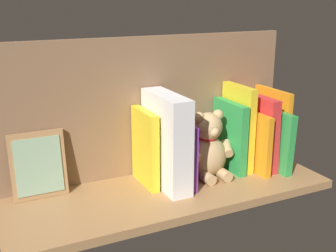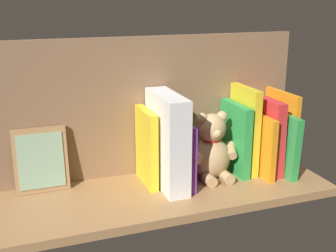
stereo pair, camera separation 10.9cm
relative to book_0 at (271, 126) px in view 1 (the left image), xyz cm
name	(u,v)px [view 1 (the left image)]	position (x,y,z in cm)	size (l,w,h in cm)	color
ground_plane	(168,192)	(36.34, 4.10, -12.26)	(85.31, 30.68, 2.20)	#A87A4C
shelf_back_panel	(147,106)	(36.34, -8.98, 7.98)	(85.31, 1.50, 38.27)	#886446
book_0	(271,126)	(0.00, 0.00, 0.00)	(1.48, 15.67, 22.32)	orange
book_1	(269,137)	(2.55, 2.22, -2.52)	(2.14, 20.11, 17.29)	green
book_2	(257,131)	(5.85, 0.75, -0.56)	(2.96, 17.18, 21.19)	red
book_3	(249,139)	(8.93, 1.53, -2.52)	(1.70, 18.73, 17.27)	orange
book_4	(238,127)	(11.60, -0.74, 1.01)	(2.16, 14.19, 24.33)	yellow
book_5	(229,136)	(14.59, -0.40, -1.19)	(2.35, 14.86, 19.94)	green
teddy_bear	(208,148)	(22.73, 1.55, -2.91)	(15.21, 11.89, 18.73)	tan
book_6	(180,151)	(31.50, 1.21, -2.44)	(1.31, 18.09, 17.45)	purple
dictionary_thick_white	(166,141)	(35.77, 1.97, 1.23)	(5.73, 19.40, 24.78)	white
book_7	(145,148)	(40.49, -1.12, -1.01)	(2.24, 13.43, 20.30)	yellow
picture_frame_leaning	(38,165)	(67.23, -5.70, -2.83)	(13.48, 3.72, 16.84)	#A87A4C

